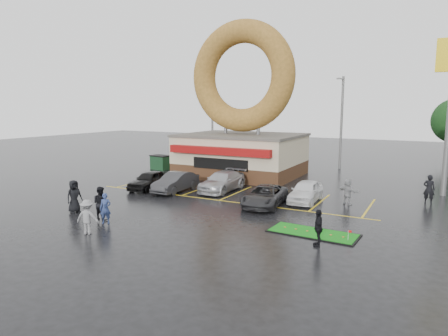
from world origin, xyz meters
The scene contains 18 objects.
ground centered at (0.00, 0.00, 0.00)m, with size 120.00×120.00×0.00m, color black.
donut_shop centered at (-3.00, 12.97, 4.46)m, with size 10.20×8.70×13.50m.
streetlight_left centered at (-10.00, 19.92, 4.78)m, with size 0.40×2.21×9.00m.
streetlight_mid centered at (4.00, 20.92, 4.78)m, with size 0.40×2.21×9.00m.
car_black centered at (-6.34, 4.13, 0.69)m, with size 1.62×4.03×1.37m, color black.
car_dgrey centered at (-4.12, 4.34, 0.70)m, with size 1.48×4.23×1.40m, color #303032.
car_silver centered at (-1.26, 6.15, 0.70)m, with size 1.97×4.84×1.41m, color #A9A9AE.
car_grey centered at (3.19, 3.50, 0.63)m, with size 2.08×4.50×1.25m, color #2B2A2D.
car_white centered at (5.13, 5.70, 0.69)m, with size 1.63×4.06×1.38m, color white.
person_blue centered at (-2.77, -4.00, 0.81)m, with size 0.59×0.39×1.62m, color navy.
person_blackjkt centered at (-3.48, -3.62, 0.93)m, with size 0.90×0.70×1.85m, color black.
person_hoodie centered at (-2.24, -5.72, 0.85)m, with size 1.09×0.63×1.69m, color gray.
person_bystander centered at (-5.99, -3.19, 0.95)m, with size 0.93×0.61×1.91m, color black.
person_cameraman centered at (8.02, -2.13, 0.83)m, with size 0.97×0.41×1.66m, color black.
person_walker_near centered at (7.64, 6.31, 0.81)m, with size 1.51×0.48×1.62m, color #949497.
person_walker_far centered at (12.15, 8.88, 0.94)m, with size 0.68×0.45×1.88m, color black.
dumpster centered at (-11.43, 12.24, 0.65)m, with size 1.80×1.20×1.30m, color #173D21.
putting_green centered at (7.36, -0.52, 0.03)m, with size 4.38×2.09×0.54m.
Camera 1 is at (12.35, -19.04, 6.11)m, focal length 32.00 mm.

